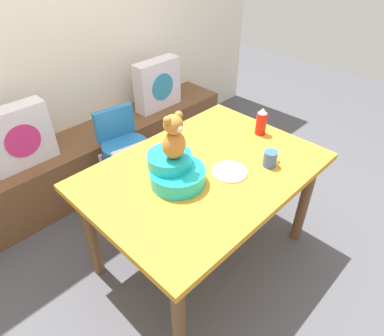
# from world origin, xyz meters

# --- Properties ---
(ground_plane) EXTENTS (8.00, 8.00, 0.00)m
(ground_plane) POSITION_xyz_m (0.00, 0.00, 0.00)
(ground_plane) COLOR #4C4C51
(back_wall) EXTENTS (4.40, 0.10, 2.60)m
(back_wall) POSITION_xyz_m (0.00, 1.50, 1.30)
(back_wall) COLOR silver
(back_wall) RESTS_ON ground_plane
(window_bench) EXTENTS (2.60, 0.44, 0.46)m
(window_bench) POSITION_xyz_m (0.00, 1.23, 0.23)
(window_bench) COLOR brown
(window_bench) RESTS_ON ground_plane
(pillow_floral_left) EXTENTS (0.44, 0.15, 0.44)m
(pillow_floral_left) POSITION_xyz_m (-0.58, 1.21, 0.68)
(pillow_floral_left) COLOR silver
(pillow_floral_left) RESTS_ON window_bench
(pillow_floral_right) EXTENTS (0.44, 0.15, 0.44)m
(pillow_floral_right) POSITION_xyz_m (0.68, 1.21, 0.68)
(pillow_floral_right) COLOR silver
(pillow_floral_right) RESTS_ON window_bench
(dining_table) EXTENTS (1.36, 0.96, 0.74)m
(dining_table) POSITION_xyz_m (0.00, 0.00, 0.64)
(dining_table) COLOR orange
(dining_table) RESTS_ON ground_plane
(highchair) EXTENTS (0.37, 0.49, 0.79)m
(highchair) POSITION_xyz_m (-0.01, 0.79, 0.52)
(highchair) COLOR #2672B2
(highchair) RESTS_ON ground_plane
(infant_seat_teal) EXTENTS (0.30, 0.33, 0.16)m
(infant_seat_teal) POSITION_xyz_m (-0.20, 0.03, 0.81)
(infant_seat_teal) COLOR #18ADB1
(infant_seat_teal) RESTS_ON dining_table
(teddy_bear) EXTENTS (0.13, 0.12, 0.25)m
(teddy_bear) POSITION_xyz_m (-0.20, 0.03, 1.02)
(teddy_bear) COLOR #B7712C
(teddy_bear) RESTS_ON infant_seat_teal
(ketchup_bottle) EXTENTS (0.07, 0.07, 0.18)m
(ketchup_bottle) POSITION_xyz_m (0.54, -0.00, 0.83)
(ketchup_bottle) COLOR red
(ketchup_bottle) RESTS_ON dining_table
(coffee_mug) EXTENTS (0.12, 0.08, 0.09)m
(coffee_mug) POSITION_xyz_m (0.29, -0.25, 0.79)
(coffee_mug) COLOR #335999
(coffee_mug) RESTS_ON dining_table
(dinner_plate_near) EXTENTS (0.20, 0.20, 0.01)m
(dinner_plate_near) POSITION_xyz_m (0.07, -0.13, 0.75)
(dinner_plate_near) COLOR white
(dinner_plate_near) RESTS_ON dining_table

